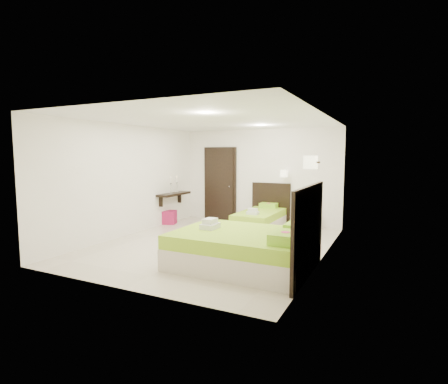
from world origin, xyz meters
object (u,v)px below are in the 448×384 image
at_px(nightstand, 311,221).
at_px(ottoman, 169,217).
at_px(bed_single, 261,219).
at_px(bed_double, 247,247).

distance_m(nightstand, ottoman, 3.84).
height_order(bed_single, bed_double, bed_double).
height_order(bed_double, ottoman, bed_double).
distance_m(bed_single, nightstand, 1.35).
height_order(nightstand, ottoman, nightstand).
bearing_deg(ottoman, nightstand, 17.98).
relative_size(bed_double, nightstand, 5.48).
relative_size(bed_single, ottoman, 4.95).
distance_m(bed_single, bed_double, 3.09).
distance_m(bed_double, ottoman, 4.21).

